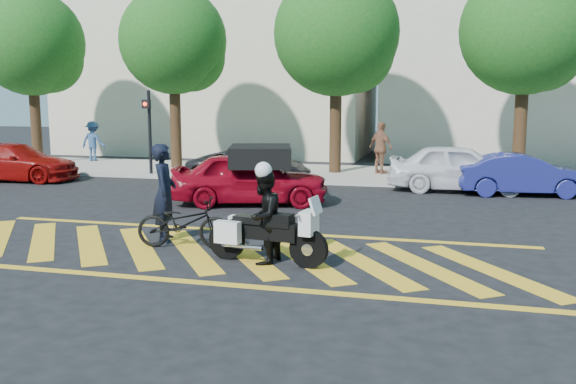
% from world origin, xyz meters
% --- Properties ---
extents(ground, '(90.00, 90.00, 0.00)m').
position_xyz_m(ground, '(0.00, 0.00, 0.00)').
color(ground, black).
rests_on(ground, ground).
extents(sidewalk, '(60.00, 5.00, 0.15)m').
position_xyz_m(sidewalk, '(0.00, 12.00, 0.07)').
color(sidewalk, '#9E998E').
rests_on(sidewalk, ground).
extents(crosswalk, '(12.33, 4.00, 0.01)m').
position_xyz_m(crosswalk, '(-0.04, 0.00, 0.00)').
color(crosswalk, gold).
rests_on(crosswalk, ground).
extents(building_left, '(16.00, 8.00, 10.00)m').
position_xyz_m(building_left, '(-8.00, 21.00, 5.00)').
color(building_left, beige).
rests_on(building_left, ground).
extents(building_right, '(16.00, 8.00, 11.00)m').
position_xyz_m(building_right, '(9.00, 21.00, 5.50)').
color(building_right, beige).
rests_on(building_right, ground).
extents(tree_far_left, '(4.40, 4.40, 7.41)m').
position_xyz_m(tree_far_left, '(-12.87, 12.06, 5.05)').
color(tree_far_left, black).
rests_on(tree_far_left, ground).
extents(tree_left, '(4.20, 4.20, 7.26)m').
position_xyz_m(tree_left, '(-6.37, 12.06, 4.99)').
color(tree_left, black).
rests_on(tree_left, ground).
extents(tree_center, '(4.60, 4.60, 7.56)m').
position_xyz_m(tree_center, '(0.13, 12.06, 5.10)').
color(tree_center, black).
rests_on(tree_center, ground).
extents(tree_right, '(4.40, 4.40, 7.41)m').
position_xyz_m(tree_right, '(6.63, 12.06, 5.05)').
color(tree_right, black).
rests_on(tree_right, ground).
extents(signal_pole, '(0.28, 0.43, 3.20)m').
position_xyz_m(signal_pole, '(-6.50, 9.74, 1.92)').
color(signal_pole, black).
rests_on(signal_pole, ground).
extents(officer_bike, '(0.69, 0.84, 1.99)m').
position_xyz_m(officer_bike, '(-1.47, 0.68, 0.99)').
color(officer_bike, black).
rests_on(officer_bike, ground).
extents(bicycle, '(1.95, 0.91, 0.98)m').
position_xyz_m(bicycle, '(-0.81, 0.17, 0.49)').
color(bicycle, black).
rests_on(bicycle, ground).
extents(police_motorcycle, '(2.27, 0.82, 1.00)m').
position_xyz_m(police_motorcycle, '(1.04, -0.51, 0.54)').
color(police_motorcycle, black).
rests_on(police_motorcycle, ground).
extents(officer_moto, '(0.74, 0.89, 1.67)m').
position_xyz_m(officer_moto, '(1.02, -0.52, 0.83)').
color(officer_moto, black).
rests_on(officer_moto, ground).
extents(red_convertible, '(4.59, 2.84, 1.46)m').
position_xyz_m(red_convertible, '(-1.14, 5.24, 0.73)').
color(red_convertible, maroon).
rests_on(red_convertible, ground).
extents(parked_left, '(4.72, 2.27, 1.33)m').
position_xyz_m(parked_left, '(-10.80, 7.80, 0.66)').
color(parked_left, '#8E0A08').
rests_on(parked_left, ground).
extents(parked_mid_left, '(4.23, 1.97, 1.17)m').
position_xyz_m(parked_mid_left, '(-2.46, 9.20, 0.59)').
color(parked_mid_left, black).
rests_on(parked_mid_left, ground).
extents(parked_mid_right, '(4.41, 1.77, 1.50)m').
position_xyz_m(parked_mid_right, '(4.50, 9.12, 0.75)').
color(parked_mid_right, white).
rests_on(parked_mid_right, ground).
extents(parked_right, '(3.95, 1.75, 1.26)m').
position_xyz_m(parked_right, '(6.32, 8.82, 0.63)').
color(parked_right, navy).
rests_on(parked_right, ground).
extents(pedestrian_left, '(1.15, 0.68, 1.76)m').
position_xyz_m(pedestrian_left, '(-11.21, 13.47, 1.03)').
color(pedestrian_left, '#2C4C7A').
rests_on(pedestrian_left, sidewalk).
extents(pedestrian_right, '(1.16, 1.07, 1.90)m').
position_xyz_m(pedestrian_right, '(1.72, 11.94, 1.10)').
color(pedestrian_right, '#976044').
rests_on(pedestrian_right, sidewalk).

